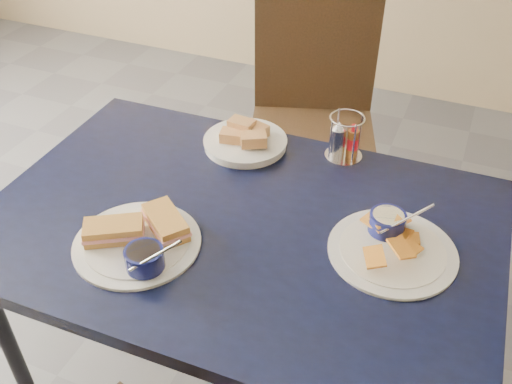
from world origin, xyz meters
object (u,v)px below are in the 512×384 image
at_px(dining_table, 240,237).
at_px(sandwich_plate, 140,238).
at_px(bread_basket, 245,140).
at_px(chair_far, 320,105).
at_px(plantain_plate, 391,241).
at_px(condiment_caddy, 343,140).

bearing_deg(dining_table, sandwich_plate, -135.21).
xyz_separation_m(sandwich_plate, bread_basket, (0.06, 0.50, -0.00)).
relative_size(dining_table, chair_far, 1.29).
xyz_separation_m(dining_table, plantain_plate, (0.38, 0.05, 0.08)).
bearing_deg(condiment_caddy, plantain_plate, -56.85).
bearing_deg(condiment_caddy, bread_basket, -167.74).
bearing_deg(chair_far, plantain_plate, -63.19).
bearing_deg(dining_table, chair_far, 94.24).
distance_m(dining_table, chair_far, 0.94).
bearing_deg(plantain_plate, chair_far, 116.81).
xyz_separation_m(bread_basket, condiment_caddy, (0.28, 0.06, 0.03)).
bearing_deg(chair_far, sandwich_plate, -95.71).
height_order(chair_far, sandwich_plate, chair_far).
relative_size(plantain_plate, condiment_caddy, 2.26).
relative_size(dining_table, condiment_caddy, 9.70).
relative_size(chair_far, condiment_caddy, 7.49).
xyz_separation_m(chair_far, sandwich_plate, (-0.11, -1.11, 0.19)).
bearing_deg(condiment_caddy, dining_table, -112.89).
relative_size(dining_table, bread_basket, 5.33).
height_order(plantain_plate, bread_basket, plantain_plate).
bearing_deg(sandwich_plate, condiment_caddy, 58.65).
xyz_separation_m(dining_table, bread_basket, (-0.12, 0.32, 0.08)).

